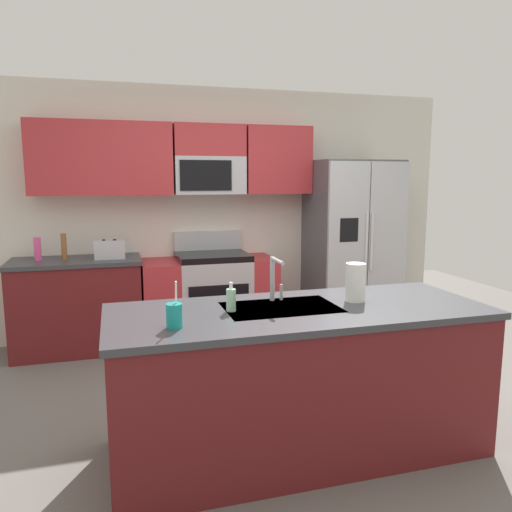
{
  "coord_description": "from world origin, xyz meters",
  "views": [
    {
      "loc": [
        -1.1,
        -3.13,
        1.67
      ],
      "look_at": [
        -0.02,
        0.6,
        1.05
      ],
      "focal_mm": 34.7,
      "sensor_mm": 36.0,
      "label": 1
    }
  ],
  "objects_px": {
    "drink_cup_teal": "(174,315)",
    "soap_dispenser": "(231,300)",
    "pepper_mill": "(64,247)",
    "range_oven": "(210,297)",
    "bottle_pink": "(38,249)",
    "toaster": "(110,249)",
    "sink_faucet": "(275,275)",
    "paper_towel_roll": "(355,282)",
    "refrigerator": "(352,246)"
  },
  "relations": [
    {
      "from": "range_oven",
      "to": "soap_dispenser",
      "type": "bearing_deg",
      "value": -97.47
    },
    {
      "from": "drink_cup_teal",
      "to": "soap_dispenser",
      "type": "relative_size",
      "value": 1.46
    },
    {
      "from": "sink_faucet",
      "to": "soap_dispenser",
      "type": "distance_m",
      "value": 0.36
    },
    {
      "from": "range_oven",
      "to": "bottle_pink",
      "type": "bearing_deg",
      "value": 179.74
    },
    {
      "from": "pepper_mill",
      "to": "range_oven",
      "type": "bearing_deg",
      "value": 0.1
    },
    {
      "from": "drink_cup_teal",
      "to": "soap_dispenser",
      "type": "xyz_separation_m",
      "value": [
        0.36,
        0.23,
        0.0
      ]
    },
    {
      "from": "sink_faucet",
      "to": "refrigerator",
      "type": "bearing_deg",
      "value": 52.2
    },
    {
      "from": "drink_cup_teal",
      "to": "paper_towel_roll",
      "type": "distance_m",
      "value": 1.19
    },
    {
      "from": "toaster",
      "to": "refrigerator",
      "type": "bearing_deg",
      "value": -0.44
    },
    {
      "from": "pepper_mill",
      "to": "sink_faucet",
      "type": "height_order",
      "value": "sink_faucet"
    },
    {
      "from": "bottle_pink",
      "to": "paper_towel_roll",
      "type": "xyz_separation_m",
      "value": [
        2.13,
        -2.21,
        0.01
      ]
    },
    {
      "from": "range_oven",
      "to": "soap_dispenser",
      "type": "distance_m",
      "value": 2.3
    },
    {
      "from": "toaster",
      "to": "range_oven",
      "type": "bearing_deg",
      "value": 3.09
    },
    {
      "from": "refrigerator",
      "to": "bottle_pink",
      "type": "height_order",
      "value": "refrigerator"
    },
    {
      "from": "bottle_pink",
      "to": "paper_towel_roll",
      "type": "relative_size",
      "value": 0.91
    },
    {
      "from": "pepper_mill",
      "to": "bottle_pink",
      "type": "relative_size",
      "value": 1.14
    },
    {
      "from": "toaster",
      "to": "pepper_mill",
      "type": "height_order",
      "value": "pepper_mill"
    },
    {
      "from": "bottle_pink",
      "to": "sink_faucet",
      "type": "distance_m",
      "value": 2.65
    },
    {
      "from": "toaster",
      "to": "paper_towel_roll",
      "type": "relative_size",
      "value": 1.17
    },
    {
      "from": "soap_dispenser",
      "to": "range_oven",
      "type": "bearing_deg",
      "value": 82.53
    },
    {
      "from": "toaster",
      "to": "bottle_pink",
      "type": "relative_size",
      "value": 1.28
    },
    {
      "from": "pepper_mill",
      "to": "sink_faucet",
      "type": "bearing_deg",
      "value": -55.84
    },
    {
      "from": "range_oven",
      "to": "toaster",
      "type": "relative_size",
      "value": 4.86
    },
    {
      "from": "refrigerator",
      "to": "sink_faucet",
      "type": "xyz_separation_m",
      "value": [
        -1.55,
        -2.0,
        0.14
      ]
    },
    {
      "from": "bottle_pink",
      "to": "range_oven",
      "type": "bearing_deg",
      "value": -0.26
    },
    {
      "from": "bottle_pink",
      "to": "soap_dispenser",
      "type": "xyz_separation_m",
      "value": [
        1.33,
        -2.23,
        -0.04
      ]
    },
    {
      "from": "refrigerator",
      "to": "toaster",
      "type": "height_order",
      "value": "refrigerator"
    },
    {
      "from": "refrigerator",
      "to": "bottle_pink",
      "type": "xyz_separation_m",
      "value": [
        -3.19,
        0.08,
        0.08
      ]
    },
    {
      "from": "bottle_pink",
      "to": "drink_cup_teal",
      "type": "height_order",
      "value": "drink_cup_teal"
    },
    {
      "from": "range_oven",
      "to": "sink_faucet",
      "type": "relative_size",
      "value": 4.82
    },
    {
      "from": "refrigerator",
      "to": "sink_faucet",
      "type": "bearing_deg",
      "value": -127.8
    },
    {
      "from": "range_oven",
      "to": "paper_towel_roll",
      "type": "xyz_separation_m",
      "value": [
        0.51,
        -2.2,
        0.58
      ]
    },
    {
      "from": "bottle_pink",
      "to": "sink_faucet",
      "type": "relative_size",
      "value": 0.78
    },
    {
      "from": "refrigerator",
      "to": "drink_cup_teal",
      "type": "distance_m",
      "value": 3.26
    },
    {
      "from": "toaster",
      "to": "soap_dispenser",
      "type": "height_order",
      "value": "toaster"
    },
    {
      "from": "sink_faucet",
      "to": "bottle_pink",
      "type": "bearing_deg",
      "value": 128.2
    },
    {
      "from": "refrigerator",
      "to": "sink_faucet",
      "type": "distance_m",
      "value": 2.54
    },
    {
      "from": "toaster",
      "to": "sink_faucet",
      "type": "relative_size",
      "value": 0.99
    },
    {
      "from": "range_oven",
      "to": "sink_faucet",
      "type": "distance_m",
      "value": 2.17
    },
    {
      "from": "drink_cup_teal",
      "to": "soap_dispenser",
      "type": "distance_m",
      "value": 0.43
    },
    {
      "from": "refrigerator",
      "to": "pepper_mill",
      "type": "height_order",
      "value": "refrigerator"
    },
    {
      "from": "pepper_mill",
      "to": "sink_faucet",
      "type": "distance_m",
      "value": 2.51
    },
    {
      "from": "sink_faucet",
      "to": "paper_towel_roll",
      "type": "xyz_separation_m",
      "value": [
        0.49,
        -0.13,
        -0.05
      ]
    },
    {
      "from": "pepper_mill",
      "to": "drink_cup_teal",
      "type": "distance_m",
      "value": 2.56
    },
    {
      "from": "refrigerator",
      "to": "pepper_mill",
      "type": "relative_size",
      "value": 7.42
    },
    {
      "from": "sink_faucet",
      "to": "pepper_mill",
      "type": "bearing_deg",
      "value": 124.16
    },
    {
      "from": "refrigerator",
      "to": "bottle_pink",
      "type": "bearing_deg",
      "value": 178.58
    },
    {
      "from": "bottle_pink",
      "to": "soap_dispenser",
      "type": "height_order",
      "value": "bottle_pink"
    },
    {
      "from": "drink_cup_teal",
      "to": "pepper_mill",
      "type": "bearing_deg",
      "value": 106.75
    },
    {
      "from": "toaster",
      "to": "sink_faucet",
      "type": "xyz_separation_m",
      "value": [
        0.99,
        -2.02,
        0.08
      ]
    }
  ]
}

